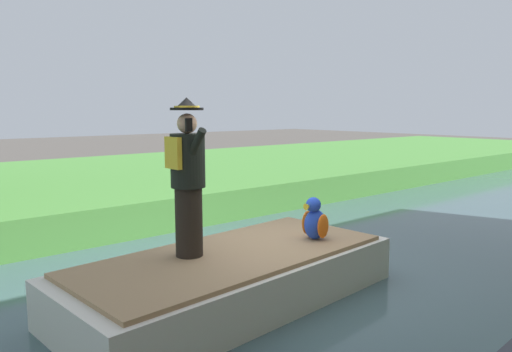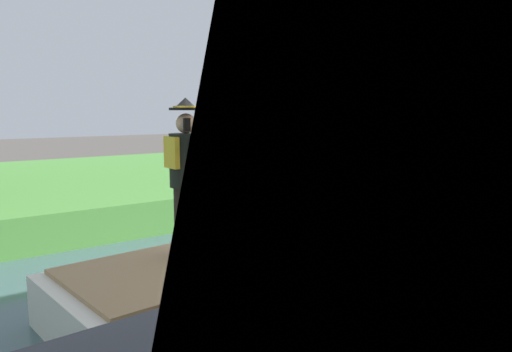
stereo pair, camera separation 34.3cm
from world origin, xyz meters
TOP-DOWN VIEW (x-y plane):
  - ground_plane at (0.00, 0.00)m, footprint 80.00×80.00m
  - canal_water at (0.00, 0.00)m, footprint 6.69×48.00m
  - grass_bank_near at (-7.93, 0.00)m, footprint 9.16×48.00m
  - boat at (0.00, -0.82)m, footprint 2.10×4.32m
  - person_pirate at (-0.23, -1.29)m, footprint 0.61×0.42m
  - parrot_plush at (0.22, 0.38)m, footprint 0.36×0.35m

SIDE VIEW (x-z plane):
  - ground_plane at x=0.00m, z-range 0.00..0.00m
  - canal_water at x=0.00m, z-range 0.00..0.10m
  - grass_bank_near at x=-7.93m, z-range 0.00..0.76m
  - boat at x=0.00m, z-range 0.10..0.71m
  - parrot_plush at x=0.22m, z-range 0.67..1.24m
  - person_pirate at x=-0.23m, z-range 0.71..2.56m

